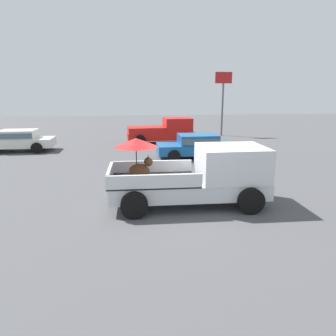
% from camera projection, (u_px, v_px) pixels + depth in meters
% --- Properties ---
extents(ground_plane, '(80.00, 80.00, 0.00)m').
position_uv_depth(ground_plane, '(188.00, 204.00, 9.96)').
color(ground_plane, '#4C4C4F').
extents(pickup_truck_main, '(5.08, 2.32, 2.20)m').
position_uv_depth(pickup_truck_main, '(200.00, 175.00, 9.77)').
color(pickup_truck_main, black).
rests_on(pickup_truck_main, ground).
extents(pickup_truck_red, '(4.91, 2.41, 1.80)m').
position_uv_depth(pickup_truck_red, '(164.00, 131.00, 21.69)').
color(pickup_truck_red, black).
rests_on(pickup_truck_red, ground).
extents(parked_sedan_near, '(4.32, 2.02, 1.33)m').
position_uv_depth(parked_sedan_near, '(197.00, 145.00, 16.71)').
color(parked_sedan_near, black).
rests_on(parked_sedan_near, ground).
extents(parked_sedan_far, '(4.34, 2.05, 1.33)m').
position_uv_depth(parked_sedan_far, '(18.00, 139.00, 18.69)').
color(parked_sedan_far, black).
rests_on(parked_sedan_far, ground).
extents(motel_sign, '(1.40, 0.16, 5.20)m').
position_uv_depth(motel_sign, '(223.00, 91.00, 24.92)').
color(motel_sign, '#59595B').
rests_on(motel_sign, ground).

